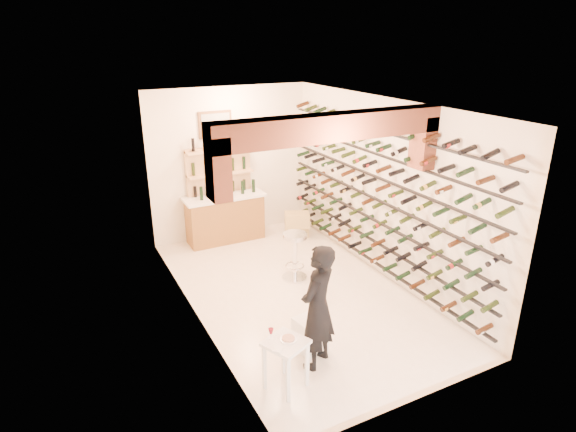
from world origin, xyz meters
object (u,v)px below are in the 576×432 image
object	(u,v)px
back_counter	(225,217)
tasting_table	(286,350)
crate_lower	(297,232)
wine_rack	(373,194)
white_stool	(310,334)
chrome_barstool	(295,253)
person	(318,307)

from	to	relation	value
back_counter	tasting_table	size ratio (longest dim) A/B	2.07
back_counter	crate_lower	xyz separation A→B (m)	(1.43, -0.57, -0.40)
back_counter	crate_lower	bearing A→B (deg)	-21.76
back_counter	tasting_table	world-z (taller)	back_counter
wine_rack	back_counter	size ratio (longest dim) A/B	3.35
white_stool	crate_lower	world-z (taller)	white_stool
crate_lower	chrome_barstool	bearing A→B (deg)	-119.40
tasting_table	chrome_barstool	distance (m)	2.89
chrome_barstool	crate_lower	bearing A→B (deg)	60.60
back_counter	chrome_barstool	size ratio (longest dim) A/B	1.93
chrome_barstool	person	bearing A→B (deg)	-110.97
back_counter	white_stool	xyz separation A→B (m)	(-0.28, -4.17, -0.29)
white_stool	person	xyz separation A→B (m)	(-0.08, -0.32, 0.63)
tasting_table	white_stool	size ratio (longest dim) A/B	1.71
wine_rack	tasting_table	size ratio (longest dim) A/B	6.93
wine_rack	white_stool	size ratio (longest dim) A/B	11.83
back_counter	crate_lower	distance (m)	1.59
tasting_table	white_stool	bearing A→B (deg)	15.44
wine_rack	white_stool	bearing A→B (deg)	-144.31
wine_rack	back_counter	world-z (taller)	wine_rack
wine_rack	person	xyz separation A→B (m)	(-2.19, -1.84, -0.68)
back_counter	white_stool	world-z (taller)	back_counter
tasting_table	person	world-z (taller)	person
person	white_stool	bearing A→B (deg)	-137.09
person	chrome_barstool	bearing A→B (deg)	-143.72
white_stool	person	distance (m)	0.71
white_stool	crate_lower	size ratio (longest dim) A/B	1.11
tasting_table	white_stool	world-z (taller)	tasting_table
tasting_table	chrome_barstool	xyz separation A→B (m)	(1.45, 2.50, -0.04)
tasting_table	person	size ratio (longest dim) A/B	0.47
tasting_table	crate_lower	size ratio (longest dim) A/B	1.89
person	chrome_barstool	world-z (taller)	person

